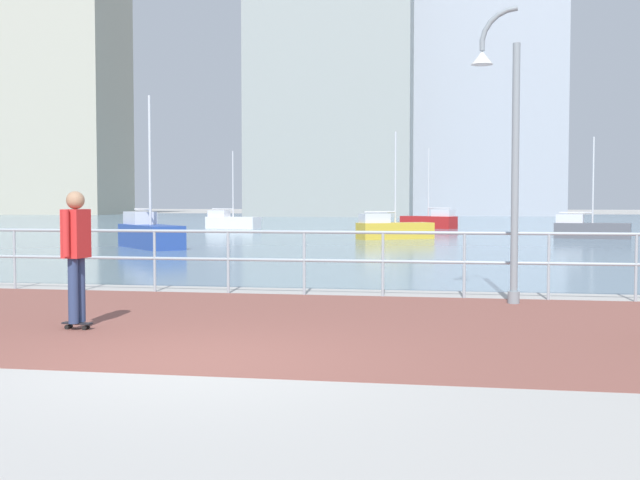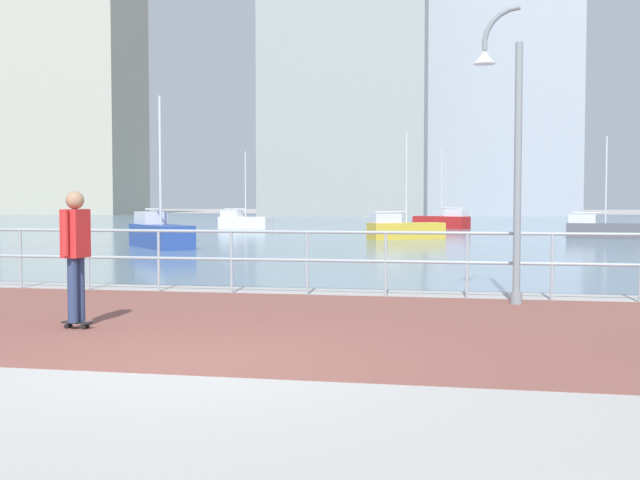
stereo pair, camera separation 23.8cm
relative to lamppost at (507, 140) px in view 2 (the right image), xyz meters
The scene contains 14 objects.
ground 34.84m from the lamppost, 95.64° to the left, with size 220.00×220.00×0.00m, color #ADAAA5.
brick_paving 5.11m from the lamppost, 141.38° to the right, with size 28.00×6.61×0.01m, color brown.
harbor_water 45.78m from the lamppost, 94.29° to the left, with size 180.00×88.00×0.00m, color slate.
waterfront_railing 3.93m from the lamppost, behind, with size 25.25×0.06×1.15m.
lamppost is the anchor object (origin of this frame).
skateboarder 6.87m from the lamppost, 146.84° to the right, with size 0.41×0.56×1.80m.
sailboat_yellow 35.91m from the lamppost, 113.27° to the left, with size 3.47×1.87×4.66m.
sailboat_blue 17.93m from the lamppost, 130.47° to the left, with size 3.41×3.67×5.38m.
sailboat_ivory 35.56m from the lamppost, 93.81° to the left, with size 3.54×2.65×4.87m.
sailboat_gray 21.88m from the lamppost, 99.30° to the left, with size 3.40×2.60×4.69m.
sailboat_navy 24.26m from the lamppost, 77.86° to the left, with size 3.35×1.71×4.51m.
tower_steel 94.51m from the lamppost, 122.08° to the left, with size 14.88×10.96×31.25m.
tower_brick 78.99m from the lamppost, 100.62° to the left, with size 17.49×17.41×38.43m.
tower_concrete 84.58m from the lamppost, 88.18° to the left, with size 16.33×17.84×39.85m.
Camera 2 is at (2.91, -7.73, 1.67)m, focal length 44.52 mm.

